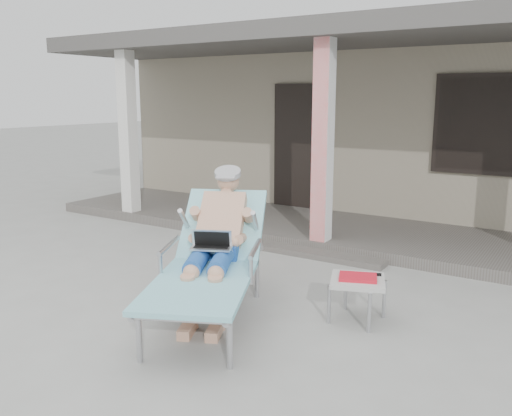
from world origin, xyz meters
The scene contains 7 objects.
ground centered at (0.00, 0.00, 0.00)m, with size 60.00×60.00×0.00m, color #9E9E99.
house centered at (0.00, 6.50, 1.67)m, with size 10.40×5.40×3.30m.
porch_deck centered at (0.00, 3.00, 0.07)m, with size 10.00×2.00×0.15m, color #605B56.
porch_overhang centered at (0.00, 2.95, 2.79)m, with size 10.00×2.30×2.85m.
porch_step centered at (0.00, 1.85, 0.04)m, with size 2.00×0.30×0.07m, color #605B56.
lounger centered at (0.05, -0.32, 0.87)m, with size 1.61×2.25×1.42m.
side_table centered at (1.29, 0.22, 0.37)m, with size 0.62×0.62×0.43m.
Camera 1 is at (3.02, -4.27, 2.04)m, focal length 38.00 mm.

